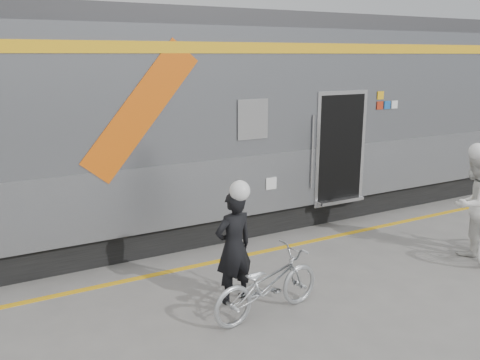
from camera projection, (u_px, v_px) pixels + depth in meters
ground at (340, 304)px, 6.99m from camera, size 90.00×90.00×0.00m
train at (206, 121)px, 10.04m from camera, size 24.00×3.17×4.10m
safety_strip at (260, 252)px, 8.81m from camera, size 24.00×0.12×0.01m
man at (234, 247)px, 6.90m from camera, size 0.62×0.45×1.59m
bicycle_left at (267, 284)px, 6.61m from camera, size 1.72×0.78×0.88m
woman at (473, 204)px, 8.58m from camera, size 0.89×0.71×1.77m
helmet_man at (233, 181)px, 6.67m from camera, size 0.28×0.28×0.28m
helmet_woman at (480, 144)px, 8.33m from camera, size 0.28×0.28×0.28m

